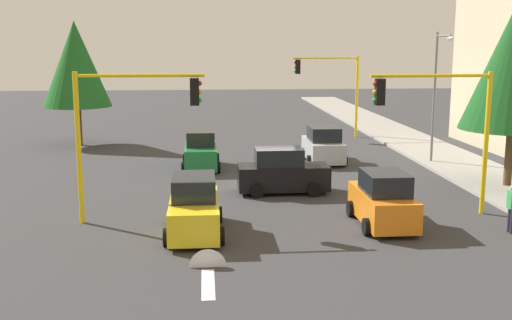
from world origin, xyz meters
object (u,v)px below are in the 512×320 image
Objects in this scene: street_lamp_curbside at (438,83)px; traffic_signal_near_right at (130,116)px; traffic_signal_far_left at (331,80)px; tree_opposite_side at (76,64)px; traffic_signal_near_left at (440,114)px; car_black at (282,173)px; car_green at (201,152)px; car_silver at (323,146)px; car_yellow at (194,208)px; pedestrian_crossing at (512,207)px; car_orange at (383,201)px.

traffic_signal_near_right is at bearing -57.11° from street_lamp_curbside.
traffic_signal_far_left reaches higher than traffic_signal_near_right.
traffic_signal_far_left is 0.72× the size of tree_opposite_side.
traffic_signal_near_left reaches higher than car_black.
traffic_signal_near_left reaches higher than car_green.
traffic_signal_near_right reaches higher than car_silver.
traffic_signal_far_left reaches higher than car_green.
car_yellow is (19.63, 7.58, -4.23)m from tree_opposite_side.
tree_opposite_side is (2.00, -16.68, 1.17)m from traffic_signal_far_left.
tree_opposite_side reaches higher than car_silver.
car_silver is 0.98× the size of car_black.
car_green is at bearing 42.87° from tree_opposite_side.
tree_opposite_side is 2.04× the size of car_silver.
tree_opposite_side is (-18.00, -16.65, 1.29)m from traffic_signal_near_left.
traffic_signal_near_right reaches higher than pedestrian_crossing.
car_orange is at bearing 93.50° from car_yellow.
traffic_signal_far_left is 1.42× the size of car_black.
traffic_signal_near_right is 1.43× the size of car_green.
car_yellow is 10.87m from pedestrian_crossing.
car_orange is (1.22, -2.38, -2.94)m from traffic_signal_near_left.
car_yellow is at bearing -28.73° from car_silver.
tree_opposite_side is 24.31m from car_orange.
car_orange is at bearing 82.20° from traffic_signal_near_right.
car_black and car_green have the same top height.
pedestrian_crossing is at bearing 35.46° from traffic_signal_near_left.
street_lamp_curbside is 4.12× the size of pedestrian_crossing.
tree_opposite_side is 2.05× the size of car_orange.
traffic_signal_far_left is 20.00m from traffic_signal_near_left.
tree_opposite_side is at bearing -137.23° from traffic_signal_near_left.
traffic_signal_near_left is 0.77× the size of street_lamp_curbside.
street_lamp_curbside is 12.90m from car_green.
car_silver is (7.13, 14.43, -4.23)m from tree_opposite_side.
car_green is (-9.63, 2.43, -2.97)m from traffic_signal_near_right.
traffic_signal_near_right is 0.78× the size of street_lamp_curbside.
traffic_signal_far_left is 1.36× the size of car_yellow.
traffic_signal_near_left is at bearing 42.70° from car_green.
car_silver and car_orange have the same top height.
car_yellow is 1.08× the size of car_orange.
car_black is 2.31× the size of pedestrian_crossing.
car_silver is 14.26m from car_yellow.
traffic_signal_near_right reaches higher than car_yellow.
traffic_signal_near_left is 24.56m from tree_opposite_side.
car_black is 6.00m from car_orange.
car_orange is 2.24× the size of pedestrian_crossing.
traffic_signal_far_left is 1.46× the size of car_silver.
traffic_signal_near_left is 1.41× the size of car_silver.
traffic_signal_near_right is at bearing -56.17° from car_black.
tree_opposite_side is 27.86m from pedestrian_crossing.
car_green is at bearing -79.44° from car_silver.
car_green is (-10.85, -6.50, -0.00)m from car_orange.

